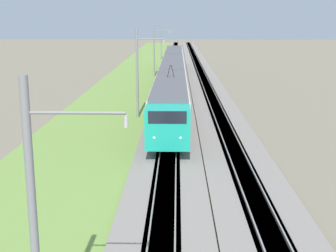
% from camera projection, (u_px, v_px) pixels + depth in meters
% --- Properties ---
extents(ballast_main, '(240.00, 4.40, 0.30)m').
position_uv_depth(ballast_main, '(172.00, 94.00, 56.11)').
color(ballast_main, gray).
rests_on(ballast_main, ground).
extents(ballast_adjacent, '(240.00, 4.40, 0.30)m').
position_uv_depth(ballast_adjacent, '(210.00, 94.00, 56.03)').
color(ballast_adjacent, gray).
rests_on(ballast_adjacent, ground).
extents(track_main, '(240.00, 1.57, 0.45)m').
position_uv_depth(track_main, '(172.00, 94.00, 56.11)').
color(track_main, '#4C4238').
rests_on(track_main, ground).
extents(track_adjacent, '(240.00, 1.57, 0.45)m').
position_uv_depth(track_adjacent, '(210.00, 94.00, 56.02)').
color(track_adjacent, '#4C4238').
rests_on(track_adjacent, ground).
extents(grass_verge, '(240.00, 9.37, 0.12)m').
position_uv_depth(grass_verge, '(122.00, 95.00, 56.25)').
color(grass_verge, olive).
rests_on(grass_verge, ground).
extents(passenger_train, '(64.16, 2.97, 4.93)m').
position_uv_depth(passenger_train, '(173.00, 72.00, 60.05)').
color(passenger_train, '#19A88E').
rests_on(passenger_train, ground).
extents(catenary_mast_near, '(0.22, 2.56, 7.75)m').
position_uv_depth(catenary_mast_near, '(36.00, 223.00, 11.79)').
color(catenary_mast_near, slate).
rests_on(catenary_mast_near, ground).
extents(catenary_mast_mid, '(0.22, 2.56, 8.14)m').
position_uv_depth(catenary_mast_mid, '(138.00, 73.00, 42.20)').
color(catenary_mast_mid, slate).
rests_on(catenary_mast_mid, ground).
extents(catenary_mast_far, '(0.22, 2.56, 8.03)m').
position_uv_depth(catenary_mast_far, '(155.00, 50.00, 72.67)').
color(catenary_mast_far, slate).
rests_on(catenary_mast_far, ground).
extents(catenary_mast_distant, '(0.22, 2.56, 7.46)m').
position_uv_depth(catenary_mast_distant, '(161.00, 42.00, 103.19)').
color(catenary_mast_distant, slate).
rests_on(catenary_mast_distant, ground).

